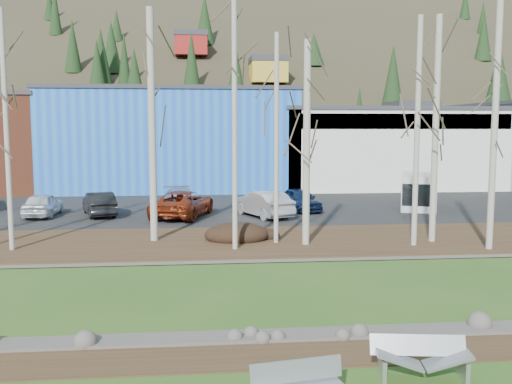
{
  "coord_description": "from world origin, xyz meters",
  "views": [
    {
      "loc": [
        -3.71,
        -10.22,
        5.11
      ],
      "look_at": [
        -1.47,
        12.77,
        2.5
      ],
      "focal_mm": 40.0,
      "sensor_mm": 36.0,
      "label": 1
    }
  ],
  "objects": [
    {
      "name": "dirt_strip",
      "position": [
        0.0,
        2.1,
        0.01
      ],
      "size": [
        80.0,
        1.8,
        0.03
      ],
      "primitive_type": "cube",
      "color": "#382616",
      "rests_on": "ground"
    },
    {
      "name": "near_bank_rocks",
      "position": [
        0.0,
        3.1,
        0.0
      ],
      "size": [
        80.0,
        0.8,
        0.5
      ],
      "primitive_type": null,
      "color": "#47423D",
      "rests_on": "ground"
    },
    {
      "name": "river",
      "position": [
        0.0,
        7.2,
        0.0
      ],
      "size": [
        80.0,
        8.0,
        0.9
      ],
      "primitive_type": null,
      "color": "black",
      "rests_on": "ground"
    },
    {
      "name": "far_bank_rocks",
      "position": [
        0.0,
        11.3,
        0.0
      ],
      "size": [
        80.0,
        0.8,
        0.46
      ],
      "primitive_type": null,
      "color": "#47423D",
      "rests_on": "ground"
    },
    {
      "name": "far_bank",
      "position": [
        0.0,
        14.5,
        0.07
      ],
      "size": [
        80.0,
        7.0,
        0.15
      ],
      "primitive_type": "cube",
      "color": "#382616",
      "rests_on": "ground"
    },
    {
      "name": "parking_lot",
      "position": [
        0.0,
        25.0,
        0.07
      ],
      "size": [
        80.0,
        14.0,
        0.14
      ],
      "primitive_type": "cube",
      "color": "black",
      "rests_on": "ground"
    },
    {
      "name": "building_blue",
      "position": [
        -6.0,
        39.0,
        4.16
      ],
      "size": [
        20.4,
        12.24,
        8.3
      ],
      "color": "blue",
      "rests_on": "ground"
    },
    {
      "name": "building_white",
      "position": [
        12.0,
        38.98,
        3.41
      ],
      "size": [
        18.36,
        12.24,
        6.8
      ],
      "color": "silver",
      "rests_on": "ground"
    },
    {
      "name": "hillside",
      "position": [
        0.0,
        84.0,
        17.5
      ],
      "size": [
        160.0,
        72.0,
        35.0
      ],
      "primitive_type": null,
      "color": "#322E1D",
      "rests_on": "ground"
    },
    {
      "name": "bench_damaged",
      "position": [
        0.73,
        0.55,
        0.44
      ],
      "size": [
        2.01,
        0.91,
        0.86
      ],
      "rotation": [
        0.0,
        0.0,
        -0.15
      ],
      "color": "#B2B5B6",
      "rests_on": "ground"
    },
    {
      "name": "dirt_mound",
      "position": [
        -2.14,
        14.73,
        0.43
      ],
      "size": [
        2.88,
        2.04,
        0.57
      ],
      "primitive_type": "ellipsoid",
      "color": "black",
      "rests_on": "far_bank"
    },
    {
      "name": "birch_2",
      "position": [
        -5.79,
        14.94,
        5.18
      ],
      "size": [
        0.31,
        0.31,
        10.05
      ],
      "color": "beige",
      "rests_on": "far_bank"
    },
    {
      "name": "birch_3",
      "position": [
        -2.33,
        12.81,
        5.57
      ],
      "size": [
        0.21,
        0.21,
        10.83
      ],
      "color": "beige",
      "rests_on": "far_bank"
    },
    {
      "name": "birch_4",
      "position": [
        0.74,
        13.47,
        4.44
      ],
      "size": [
        0.3,
        0.3,
        8.59
      ],
      "color": "beige",
      "rests_on": "far_bank"
    },
    {
      "name": "birch_5",
      "position": [
        -0.48,
        13.97,
        4.61
      ],
      "size": [
        0.2,
        0.2,
        8.93
      ],
      "color": "beige",
      "rests_on": "far_bank"
    },
    {
      "name": "birch_6",
      "position": [
        5.28,
        12.86,
        4.91
      ],
      "size": [
        0.23,
        0.23,
        9.53
      ],
      "color": "beige",
      "rests_on": "far_bank"
    },
    {
      "name": "birch_7",
      "position": [
        8.1,
        11.83,
        5.17
      ],
      "size": [
        0.26,
        0.26,
        10.04
      ],
      "color": "beige",
      "rests_on": "far_bank"
    },
    {
      "name": "birch_8",
      "position": [
        6.37,
        13.56,
        5.0
      ],
      "size": [
        0.28,
        0.28,
        9.71
      ],
      "color": "beige",
      "rests_on": "far_bank"
    },
    {
      "name": "birch_10",
      "position": [
        -11.43,
        13.53,
        4.97
      ],
      "size": [
        0.21,
        0.21,
        9.63
      ],
      "color": "beige",
      "rests_on": "far_bank"
    },
    {
      "name": "car_0",
      "position": [
        -12.6,
        22.62,
        0.81
      ],
      "size": [
        1.58,
        3.93,
        1.34
      ],
      "primitive_type": "imported",
      "rotation": [
        0.0,
        0.0,
        3.14
      ],
      "color": "white",
      "rests_on": "parking_lot"
    },
    {
      "name": "car_1",
      "position": [
        -9.48,
        22.6,
        0.81
      ],
      "size": [
        2.61,
        4.33,
        1.35
      ],
      "primitive_type": "imported",
      "rotation": [
        0.0,
        0.0,
        3.45
      ],
      "color": "black",
      "rests_on": "parking_lot"
    },
    {
      "name": "car_2",
      "position": [
        -4.73,
        21.64,
        0.88
      ],
      "size": [
        3.86,
        5.82,
        1.48
      ],
      "primitive_type": "imported",
      "rotation": [
        0.0,
        0.0,
        2.86
      ],
      "color": "#943517",
      "rests_on": "parking_lot"
    },
    {
      "name": "car_3",
      "position": [
        -4.9,
        23.47,
        0.82
      ],
      "size": [
        2.58,
        4.94,
        1.37
      ],
      "primitive_type": "imported",
      "rotation": [
        0.0,
        0.0,
        0.15
      ],
      "color": "#A2A7AB",
      "rests_on": "parking_lot"
    },
    {
      "name": "car_4",
      "position": [
        2.22,
        23.4,
        0.81
      ],
      "size": [
        2.37,
        4.19,
        1.34
      ],
      "primitive_type": "imported",
      "rotation": [
        0.0,
        0.0,
        0.21
      ],
      "color": "#16284E",
      "rests_on": "parking_lot"
    },
    {
      "name": "car_5",
      "position": [
        -0.26,
        21.26,
        0.88
      ],
      "size": [
        3.24,
        4.74,
        1.48
      ],
      "primitive_type": "imported",
      "rotation": [
        0.0,
        0.0,
        3.55
      ],
      "color": "silver",
      "rests_on": "parking_lot"
    },
    {
      "name": "van_white",
      "position": [
        9.69,
        23.7,
        1.2
      ],
      "size": [
        3.56,
        5.23,
        2.11
      ],
      "rotation": [
        0.0,
        0.0,
        -0.35
      ],
      "color": "white",
      "rests_on": "parking_lot"
    }
  ]
}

